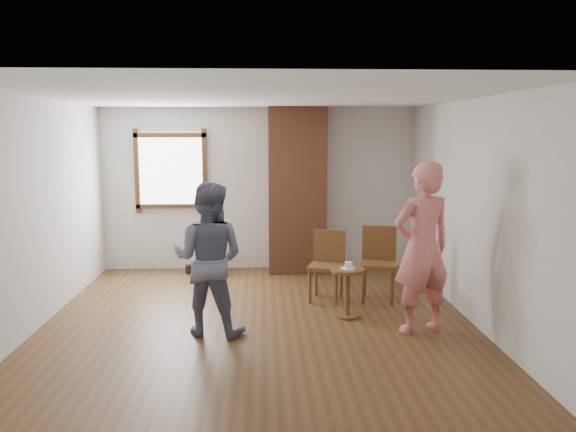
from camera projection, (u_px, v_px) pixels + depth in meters
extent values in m
plane|color=brown|center=(259.00, 324.00, 6.54)|extent=(5.50, 5.50, 0.00)
cube|color=silver|center=(259.00, 189.00, 9.07)|extent=(5.00, 0.04, 2.60)
cube|color=silver|center=(33.00, 215.00, 6.24)|extent=(0.04, 5.50, 2.60)
cube|color=silver|center=(475.00, 212.00, 6.46)|extent=(0.04, 5.50, 2.60)
cube|color=white|center=(257.00, 97.00, 6.16)|extent=(5.00, 5.50, 0.04)
cube|color=#583219|center=(171.00, 171.00, 8.92)|extent=(1.14, 0.06, 1.34)
cube|color=white|center=(171.00, 171.00, 8.94)|extent=(1.00, 0.02, 1.20)
cube|color=#A55C3A|center=(297.00, 191.00, 8.85)|extent=(0.90, 0.50, 2.60)
cylinder|color=tan|center=(207.00, 260.00, 8.85)|extent=(0.40, 0.40, 0.44)
cylinder|color=black|center=(190.00, 269.00, 8.86)|extent=(0.15, 0.15, 0.14)
cube|color=brown|center=(326.00, 267.00, 7.38)|extent=(0.55, 0.55, 0.05)
cylinder|color=brown|center=(310.00, 286.00, 7.29)|extent=(0.04, 0.04, 0.46)
cylinder|color=brown|center=(336.00, 288.00, 7.20)|extent=(0.04, 0.04, 0.46)
cylinder|color=brown|center=(316.00, 279.00, 7.62)|extent=(0.04, 0.04, 0.46)
cylinder|color=brown|center=(341.00, 281.00, 7.53)|extent=(0.04, 0.04, 0.46)
cube|color=brown|center=(329.00, 247.00, 7.53)|extent=(0.42, 0.18, 0.46)
cube|color=brown|center=(378.00, 265.00, 7.38)|extent=(0.55, 0.55, 0.05)
cylinder|color=brown|center=(363.00, 286.00, 7.27)|extent=(0.04, 0.04, 0.49)
cylinder|color=brown|center=(392.00, 287.00, 7.20)|extent=(0.04, 0.04, 0.49)
cylinder|color=brown|center=(365.00, 279.00, 7.62)|extent=(0.04, 0.04, 0.49)
cylinder|color=brown|center=(392.00, 280.00, 7.56)|extent=(0.04, 0.04, 0.49)
cube|color=brown|center=(379.00, 244.00, 7.54)|extent=(0.45, 0.15, 0.49)
cylinder|color=brown|center=(348.00, 270.00, 6.70)|extent=(0.40, 0.40, 0.04)
cylinder|color=brown|center=(347.00, 294.00, 6.74)|extent=(0.06, 0.06, 0.54)
cylinder|color=brown|center=(347.00, 316.00, 6.78)|extent=(0.28, 0.28, 0.03)
cylinder|color=white|center=(348.00, 268.00, 6.70)|extent=(0.18, 0.18, 0.01)
cube|color=white|center=(349.00, 265.00, 6.69)|extent=(0.08, 0.07, 0.06)
imported|color=black|center=(209.00, 259.00, 6.13)|extent=(0.94, 0.81, 1.68)
imported|color=#EC7C76|center=(422.00, 248.00, 6.16)|extent=(0.80, 0.64, 1.90)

